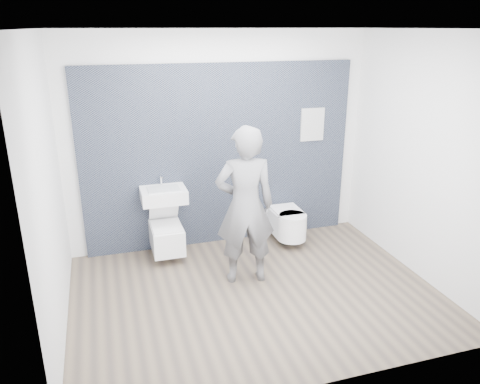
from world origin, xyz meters
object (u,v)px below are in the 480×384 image
object	(u,v)px
toilet_square	(167,236)
toilet_rounded	(288,223)
washbasin	(164,195)
visitor	(245,206)

from	to	relation	value
toilet_square	toilet_rounded	xyz separation A→B (m)	(1.65, -0.05, -0.01)
toilet_rounded	toilet_square	bearing A→B (deg)	178.13
washbasin	visitor	distance (m)	1.19
toilet_rounded	visitor	distance (m)	1.32
washbasin	toilet_square	world-z (taller)	washbasin
washbasin	visitor	world-z (taller)	visitor
washbasin	visitor	size ratio (longest dim) A/B	0.30
toilet_rounded	visitor	xyz separation A→B (m)	(-0.86, -0.77, 0.63)
washbasin	toilet_square	xyz separation A→B (m)	(-0.00, -0.07, -0.53)
toilet_square	visitor	size ratio (longest dim) A/B	0.38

